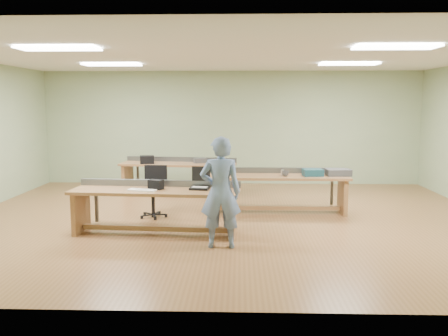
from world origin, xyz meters
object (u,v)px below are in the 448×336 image
(parts_bin_grey, at_px, (338,172))
(task_chair, at_px, (154,198))
(workbench_mid, at_px, (277,185))
(laptop_base, at_px, (200,188))
(parts_bin_teal, at_px, (313,172))
(mug, at_px, (285,174))
(person, at_px, (220,192))
(drinks_can, at_px, (282,173))
(workbench_back, at_px, (178,171))
(camera_bag, at_px, (156,184))
(workbench_front, at_px, (156,201))

(parts_bin_grey, bearing_deg, task_chair, -173.44)
(workbench_mid, xyz_separation_m, task_chair, (-2.38, -0.44, -0.20))
(laptop_base, bearing_deg, parts_bin_teal, 43.71)
(parts_bin_teal, bearing_deg, parts_bin_grey, 5.14)
(mug, bearing_deg, laptop_base, -136.30)
(person, bearing_deg, task_chair, -56.83)
(workbench_mid, relative_size, mug, 21.49)
(laptop_base, height_order, task_chair, task_chair)
(mug, distance_m, drinks_can, 0.10)
(workbench_back, height_order, task_chair, task_chair)
(parts_bin_teal, xyz_separation_m, drinks_can, (-0.59, 0.03, -0.01))
(workbench_mid, bearing_deg, person, -113.74)
(workbench_mid, distance_m, task_chair, 2.43)
(camera_bag, bearing_deg, parts_bin_grey, 48.27)
(parts_bin_grey, bearing_deg, person, -133.94)
(workbench_front, relative_size, workbench_mid, 1.01)
(workbench_front, xyz_separation_m, laptop_base, (0.72, 0.02, 0.21))
(parts_bin_teal, bearing_deg, laptop_base, -143.72)
(task_chair, bearing_deg, parts_bin_teal, 12.85)
(workbench_mid, relative_size, laptop_base, 9.02)
(mug, xyz_separation_m, drinks_can, (-0.05, 0.09, 0.01))
(workbench_front, xyz_separation_m, drinks_can, (2.22, 1.58, 0.25))
(mug, height_order, drinks_can, drinks_can)
(camera_bag, xyz_separation_m, parts_bin_grey, (3.31, 1.59, -0.01))
(workbench_mid, distance_m, mug, 0.31)
(workbench_back, xyz_separation_m, task_chair, (-0.18, -2.28, -0.20))
(workbench_back, height_order, parts_bin_teal, parts_bin_teal)
(camera_bag, bearing_deg, mug, 55.95)
(task_chair, bearing_deg, workbench_back, 91.55)
(laptop_base, bearing_deg, mug, 51.13)
(workbench_back, bearing_deg, workbench_mid, -32.89)
(workbench_mid, distance_m, camera_bag, 2.68)
(parts_bin_teal, bearing_deg, mug, -174.23)
(workbench_front, distance_m, workbench_back, 3.47)
(workbench_front, distance_m, drinks_can, 2.74)
(laptop_base, relative_size, camera_bag, 1.34)
(laptop_base, relative_size, drinks_can, 2.70)
(camera_bag, bearing_deg, laptop_base, 23.55)
(workbench_mid, height_order, laptop_base, workbench_mid)
(laptop_base, xyz_separation_m, task_chair, (-0.98, 1.17, -0.41))
(laptop_base, bearing_deg, task_chair, 137.39)
(workbench_back, bearing_deg, workbench_front, -81.62)
(workbench_mid, relative_size, person, 1.65)
(workbench_front, height_order, parts_bin_grey, parts_bin_grey)
(workbench_mid, distance_m, drinks_can, 0.27)
(camera_bag, distance_m, drinks_can, 2.72)
(workbench_back, bearing_deg, task_chair, -87.37)
(workbench_mid, height_order, parts_bin_grey, parts_bin_grey)
(parts_bin_grey, xyz_separation_m, drinks_can, (-1.09, -0.01, -0.01))
(laptop_base, relative_size, task_chair, 0.32)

